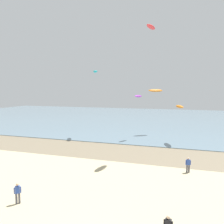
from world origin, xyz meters
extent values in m
cube|color=#84755B|center=(0.00, 21.07, 0.00)|extent=(120.00, 8.72, 0.01)
cube|color=slate|center=(0.00, 60.44, 0.05)|extent=(160.00, 70.00, 0.10)
cylinder|color=#383842|center=(6.03, 15.53, 0.44)|extent=(0.16, 0.16, 0.88)
cylinder|color=#383842|center=(6.25, 15.58, 0.44)|extent=(0.16, 0.16, 0.88)
cube|color=#2D4CA5|center=(6.14, 15.56, 1.18)|extent=(0.40, 0.29, 0.60)
sphere|color=beige|center=(6.14, 15.56, 1.60)|extent=(0.22, 0.22, 0.22)
cylinder|color=#2D4CA5|center=(5.91, 15.50, 1.13)|extent=(0.09, 0.09, 0.52)
cylinder|color=#2D4CA5|center=(6.37, 15.61, 1.13)|extent=(0.09, 0.09, 0.52)
cylinder|color=#4C4C56|center=(-7.30, 4.36, 0.44)|extent=(0.16, 0.16, 0.88)
cylinder|color=#4C4C56|center=(-7.13, 4.50, 0.44)|extent=(0.16, 0.16, 0.88)
cube|color=#2D4CA5|center=(-7.22, 4.43, 1.18)|extent=(0.42, 0.40, 0.60)
sphere|color=tan|center=(-7.22, 4.43, 1.60)|extent=(0.22, 0.22, 0.22)
cylinder|color=#2D4CA5|center=(-7.40, 4.27, 1.13)|extent=(0.09, 0.09, 0.52)
cylinder|color=#2D4CA5|center=(-7.03, 4.59, 1.13)|extent=(0.09, 0.09, 0.52)
cube|color=black|center=(4.58, 3.39, 1.18)|extent=(0.40, 0.29, 0.60)
sphere|color=beige|center=(4.58, 3.39, 1.60)|extent=(0.22, 0.22, 0.22)
cylinder|color=black|center=(4.35, 3.43, 1.13)|extent=(0.09, 0.09, 0.52)
ellipsoid|color=#19B2B7|center=(-10.76, 30.57, 12.68)|extent=(1.83, 2.60, 0.42)
ellipsoid|color=orange|center=(5.05, 29.15, 6.34)|extent=(1.78, 3.22, 0.59)
ellipsoid|color=purple|center=(-2.24, 30.32, 8.01)|extent=(1.52, 2.15, 0.60)
ellipsoid|color=red|center=(1.16, 20.22, 17.33)|extent=(1.29, 2.64, 0.53)
ellipsoid|color=orange|center=(0.26, 36.28, 9.02)|extent=(3.22, 2.67, 0.74)
camera|label=1|loc=(5.01, -9.35, 9.16)|focal=34.99mm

